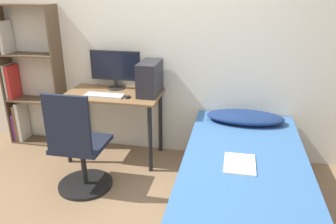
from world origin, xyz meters
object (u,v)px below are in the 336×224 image
(bookshelf, at_px, (25,83))
(office_chair, at_px, (79,154))
(keyboard, at_px, (104,95))
(bed, at_px, (243,183))
(pc_tower, at_px, (150,78))
(monitor, at_px, (115,68))

(bookshelf, height_order, office_chair, bookshelf)
(bookshelf, relative_size, keyboard, 4.02)
(bed, bearing_deg, office_chair, -179.80)
(office_chair, xyz_separation_m, keyboard, (0.04, 0.58, 0.38))
(office_chair, relative_size, pc_tower, 2.46)
(monitor, height_order, pc_tower, monitor)
(keyboard, height_order, pc_tower, pc_tower)
(bed, relative_size, pc_tower, 4.81)
(pc_tower, bearing_deg, monitor, 164.70)
(monitor, relative_size, keyboard, 1.39)
(bed, xyz_separation_m, keyboard, (-1.44, 0.58, 0.50))
(monitor, bearing_deg, pc_tower, -15.30)
(office_chair, bearing_deg, bed, 0.20)
(bookshelf, height_order, bed, bookshelf)
(keyboard, bearing_deg, bed, -21.82)
(bookshelf, xyz_separation_m, office_chair, (1.08, -0.86, -0.37))
(office_chair, distance_m, bed, 1.49)
(office_chair, bearing_deg, monitor, 85.92)
(bed, xyz_separation_m, monitor, (-1.42, 0.87, 0.73))
(office_chair, bearing_deg, pc_tower, 57.48)
(office_chair, relative_size, keyboard, 2.43)
(office_chair, bearing_deg, keyboard, 86.27)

